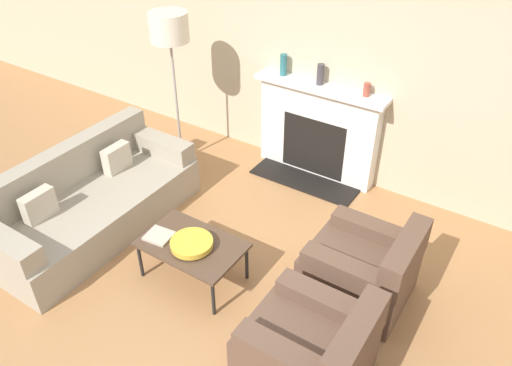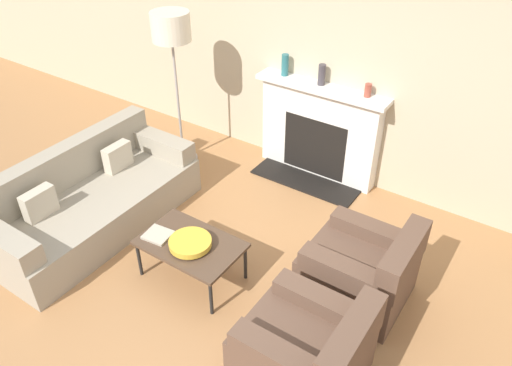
{
  "view_description": "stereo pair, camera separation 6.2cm",
  "coord_description": "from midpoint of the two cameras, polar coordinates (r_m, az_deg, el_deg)",
  "views": [
    {
      "loc": [
        1.92,
        -2.26,
        3.41
      ],
      "look_at": [
        -0.36,
        1.26,
        0.45
      ],
      "focal_mm": 35.0,
      "sensor_mm": 36.0,
      "label": 1
    },
    {
      "loc": [
        1.98,
        -2.23,
        3.41
      ],
      "look_at": [
        -0.36,
        1.26,
        0.45
      ],
      "focal_mm": 35.0,
      "sensor_mm": 36.0,
      "label": 2
    }
  ],
  "objects": [
    {
      "name": "ground_plane",
      "position": [
        4.52,
        -4.8,
        -13.88
      ],
      "size": [
        18.0,
        18.0,
        0.0
      ],
      "primitive_type": "plane",
      "color": "#A87547"
    },
    {
      "name": "wall_back",
      "position": [
        5.53,
        11.24,
        13.76
      ],
      "size": [
        18.0,
        0.06,
        2.9
      ],
      "color": "#BCAD8E",
      "rests_on": "ground_plane"
    },
    {
      "name": "fireplace",
      "position": [
        5.88,
        7.46,
        5.79
      ],
      "size": [
        1.56,
        0.59,
        1.14
      ],
      "color": "silver",
      "rests_on": "ground_plane"
    },
    {
      "name": "couch",
      "position": [
        5.41,
        -18.03,
        -1.92
      ],
      "size": [
        0.97,
        2.21,
        0.82
      ],
      "rotation": [
        0.0,
        0.0,
        1.57
      ],
      "color": "#9E937F",
      "rests_on": "ground_plane"
    },
    {
      "name": "armchair_near",
      "position": [
        3.87,
        6.3,
        -18.45
      ],
      "size": [
        0.88,
        0.77,
        0.79
      ],
      "rotation": [
        0.0,
        0.0,
        -1.57
      ],
      "color": "brown",
      "rests_on": "ground_plane"
    },
    {
      "name": "armchair_far",
      "position": [
        4.48,
        12.37,
        -9.76
      ],
      "size": [
        0.88,
        0.77,
        0.79
      ],
      "rotation": [
        0.0,
        0.0,
        -1.57
      ],
      "color": "brown",
      "rests_on": "ground_plane"
    },
    {
      "name": "coffee_table",
      "position": [
        4.53,
        -7.1,
        -7.11
      ],
      "size": [
        0.92,
        0.59,
        0.41
      ],
      "color": "#4C3828",
      "rests_on": "ground_plane"
    },
    {
      "name": "bowl",
      "position": [
        4.44,
        -7.13,
        -6.8
      ],
      "size": [
        0.38,
        0.38,
        0.07
      ],
      "color": "gold",
      "rests_on": "coffee_table"
    },
    {
      "name": "book",
      "position": [
        4.61,
        -10.77,
        -5.85
      ],
      "size": [
        0.26,
        0.24,
        0.02
      ],
      "rotation": [
        0.0,
        0.0,
        0.12
      ],
      "color": "#B2A893",
      "rests_on": "coffee_table"
    },
    {
      "name": "floor_lamp",
      "position": [
        5.75,
        -9.29,
        16.11
      ],
      "size": [
        0.43,
        0.43,
        1.85
      ],
      "color": "gray",
      "rests_on": "ground_plane"
    },
    {
      "name": "mantel_vase_left",
      "position": [
        5.79,
        3.64,
        13.32
      ],
      "size": [
        0.08,
        0.08,
        0.25
      ],
      "color": "#28666B",
      "rests_on": "fireplace"
    },
    {
      "name": "mantel_vase_center_left",
      "position": [
        5.59,
        7.84,
        12.16
      ],
      "size": [
        0.08,
        0.08,
        0.23
      ],
      "color": "#3D383D",
      "rests_on": "fireplace"
    },
    {
      "name": "mantel_vase_center_right",
      "position": [
        5.42,
        12.99,
        10.28
      ],
      "size": [
        0.07,
        0.07,
        0.14
      ],
      "color": "brown",
      "rests_on": "fireplace"
    }
  ]
}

